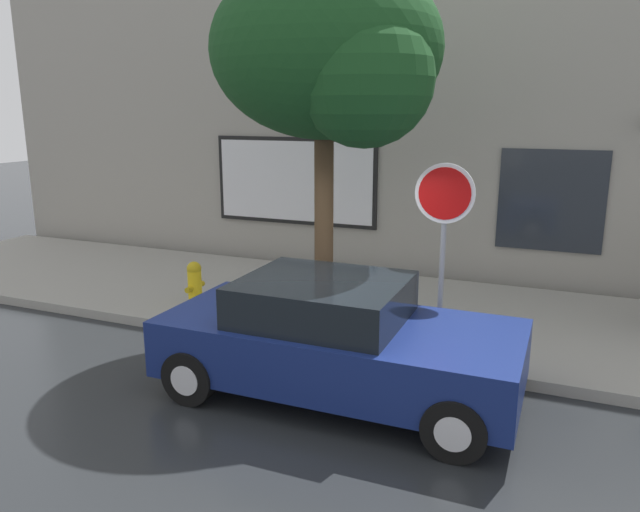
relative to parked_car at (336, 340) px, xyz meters
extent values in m
plane|color=black|center=(-0.38, -0.04, -0.69)|extent=(60.00, 60.00, 0.00)
cube|color=gray|center=(-0.38, 2.96, -0.61)|extent=(20.00, 4.00, 0.15)
cube|color=#9E998E|center=(-0.38, 5.46, 2.81)|extent=(20.00, 0.40, 7.00)
cube|color=black|center=(-2.94, 5.23, 1.14)|extent=(3.56, 0.06, 1.79)
cube|color=silver|center=(-2.94, 5.20, 1.14)|extent=(3.40, 0.03, 1.63)
cube|color=#262B33|center=(2.04, 5.24, 1.01)|extent=(1.80, 0.04, 1.80)
cube|color=navy|center=(0.04, 0.00, -0.10)|extent=(4.09, 1.82, 0.66)
cube|color=black|center=(-0.16, 0.00, 0.47)|extent=(1.84, 1.60, 0.47)
cylinder|color=black|center=(1.54, 0.84, -0.37)|extent=(0.64, 0.22, 0.64)
cylinder|color=silver|center=(1.54, 0.84, -0.37)|extent=(0.35, 0.24, 0.35)
cylinder|color=black|center=(1.54, -0.84, -0.37)|extent=(0.64, 0.22, 0.64)
cylinder|color=silver|center=(1.54, -0.84, -0.37)|extent=(0.35, 0.24, 0.35)
cylinder|color=black|center=(-1.45, 0.84, -0.37)|extent=(0.64, 0.22, 0.64)
cylinder|color=silver|center=(-1.45, 0.84, -0.37)|extent=(0.35, 0.24, 0.35)
cylinder|color=black|center=(-1.45, -0.84, -0.37)|extent=(0.64, 0.22, 0.64)
cylinder|color=silver|center=(-1.45, -0.84, -0.37)|extent=(0.35, 0.24, 0.35)
cylinder|color=yellow|center=(-3.05, 1.66, -0.20)|extent=(0.22, 0.22, 0.67)
sphere|color=gold|center=(-3.05, 1.66, 0.13)|extent=(0.23, 0.23, 0.23)
cylinder|color=gold|center=(-3.05, 1.50, -0.17)|extent=(0.09, 0.12, 0.09)
cylinder|color=gold|center=(-3.05, 1.82, -0.17)|extent=(0.09, 0.12, 0.09)
cylinder|color=yellow|center=(-3.05, 1.66, -0.51)|extent=(0.30, 0.30, 0.06)
cylinder|color=#4C3823|center=(-0.90, 1.82, 0.98)|extent=(0.27, 0.27, 3.03)
ellipsoid|color=#19471E|center=(-0.90, 1.82, 3.38)|extent=(3.22, 2.74, 2.42)
sphere|color=#19471E|center=(-0.17, 1.42, 2.97)|extent=(1.77, 1.77, 1.77)
cylinder|color=gray|center=(0.90, 1.46, 0.69)|extent=(0.07, 0.07, 2.45)
cylinder|color=white|center=(0.90, 1.42, 1.56)|extent=(0.76, 0.02, 0.76)
cylinder|color=red|center=(0.90, 1.41, 1.56)|extent=(0.66, 0.02, 0.66)
camera|label=1|loc=(2.35, -6.13, 2.60)|focal=34.02mm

